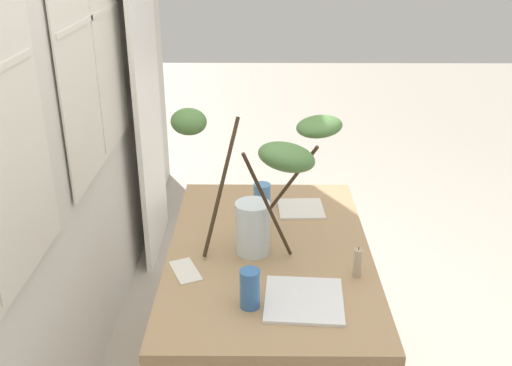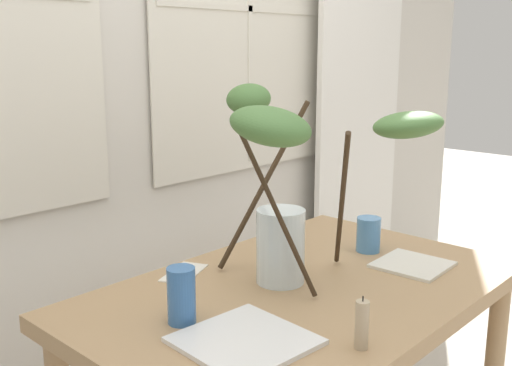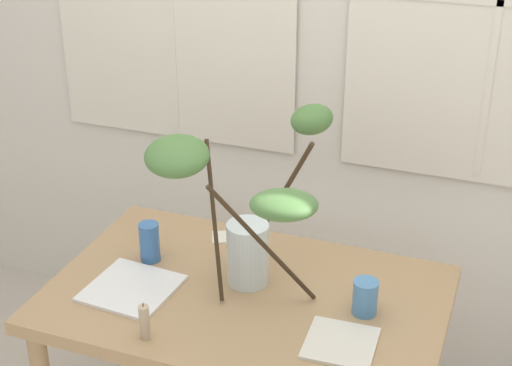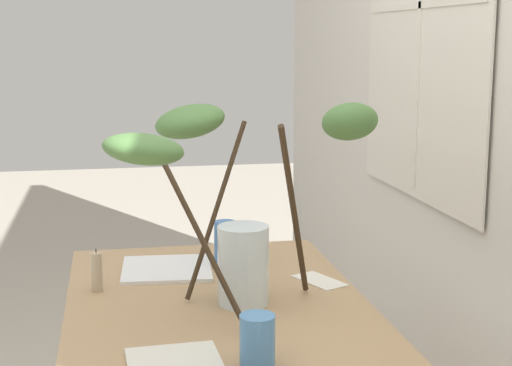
{
  "view_description": "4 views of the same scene",
  "coord_description": "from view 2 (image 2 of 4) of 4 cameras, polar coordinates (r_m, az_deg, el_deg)",
  "views": [
    {
      "loc": [
        -2.05,
        0.04,
        1.98
      ],
      "look_at": [
        0.01,
        0.05,
        1.06
      ],
      "focal_mm": 40.81,
      "sensor_mm": 36.0,
      "label": 1
    },
    {
      "loc": [
        -1.27,
        -1.0,
        1.43
      ],
      "look_at": [
        -0.07,
        0.12,
        1.06
      ],
      "focal_mm": 42.23,
      "sensor_mm": 36.0,
      "label": 2
    },
    {
      "loc": [
        0.76,
        -1.93,
        2.2
      ],
      "look_at": [
        -0.0,
        0.1,
        1.12
      ],
      "focal_mm": 53.72,
      "sensor_mm": 36.0,
      "label": 3
    },
    {
      "loc": [
        1.96,
        -0.27,
        1.48
      ],
      "look_at": [
        -0.09,
        0.12,
        1.09
      ],
      "focal_mm": 54.34,
      "sensor_mm": 36.0,
      "label": 4
    }
  ],
  "objects": [
    {
      "name": "plate_square_left",
      "position": [
        1.43,
        -1.07,
        -14.71
      ],
      "size": [
        0.29,
        0.29,
        0.01
      ],
      "primitive_type": "cube",
      "rotation": [
        0.0,
        0.0,
        -0.07
      ],
      "color": "white",
      "rests_on": "dining_table"
    },
    {
      "name": "dining_table",
      "position": [
        1.78,
        4.38,
        -12.44
      ],
      "size": [
        1.28,
        0.82,
        0.77
      ],
      "color": "tan",
      "rests_on": "ground"
    },
    {
      "name": "plate_square_right",
      "position": [
        1.95,
        14.6,
        -7.49
      ],
      "size": [
        0.21,
        0.21,
        0.01
      ],
      "primitive_type": "cube",
      "rotation": [
        0.0,
        0.0,
        0.05
      ],
      "color": "silver",
      "rests_on": "dining_table"
    },
    {
      "name": "drinking_glass_blue_left",
      "position": [
        1.51,
        -7.08,
        -10.52
      ],
      "size": [
        0.07,
        0.07,
        0.14
      ],
      "primitive_type": "cylinder",
      "color": "#386BAD",
      "rests_on": "dining_table"
    },
    {
      "name": "back_wall_with_windows",
      "position": [
        2.26,
        -13.24,
        11.12
      ],
      "size": [
        5.13,
        0.14,
        2.76
      ],
      "color": "beige",
      "rests_on": "ground"
    },
    {
      "name": "pillar_candle",
      "position": [
        1.4,
        10.0,
        -13.09
      ],
      "size": [
        0.03,
        0.03,
        0.13
      ],
      "color": "tan",
      "rests_on": "dining_table"
    },
    {
      "name": "vase_with_branches",
      "position": [
        1.65,
        3.89,
        0.83
      ],
      "size": [
        0.66,
        0.75,
        0.57
      ],
      "color": "silver",
      "rests_on": "dining_table"
    },
    {
      "name": "napkin_folded",
      "position": [
        1.84,
        -6.84,
        -8.45
      ],
      "size": [
        0.19,
        0.15,
        0.0
      ],
      "primitive_type": "cube",
      "rotation": [
        0.0,
        0.0,
        0.42
      ],
      "color": "silver",
      "rests_on": "dining_table"
    },
    {
      "name": "curtain_sheer_side",
      "position": [
        3.16,
        9.82,
        7.74
      ],
      "size": [
        0.69,
        0.03,
        2.34
      ],
      "primitive_type": "cube",
      "color": "white",
      "rests_on": "ground"
    },
    {
      "name": "drinking_glass_blue_right",
      "position": [
        2.04,
        10.61,
        -4.81
      ],
      "size": [
        0.08,
        0.08,
        0.12
      ],
      "primitive_type": "cylinder",
      "color": "#4C84BC",
      "rests_on": "dining_table"
    }
  ]
}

